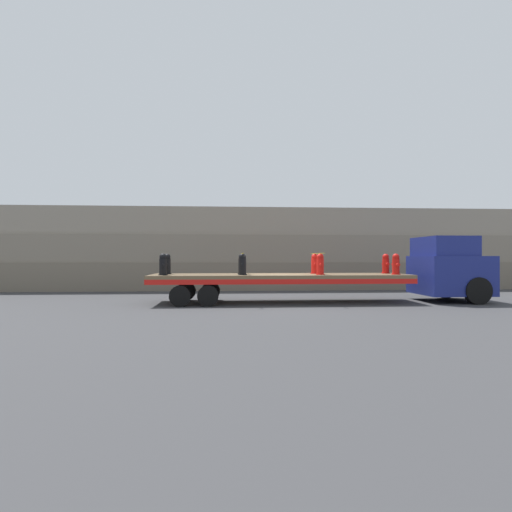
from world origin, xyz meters
TOP-DOWN VIEW (x-y plane):
  - ground_plane at (0.00, 0.00)m, footprint 120.00×120.00m
  - rock_cliff at (0.00, 7.53)m, footprint 60.00×3.30m
  - truck_cab at (7.51, 0.00)m, footprint 2.74×2.74m
  - flatbed_trailer at (-0.57, 0.00)m, footprint 10.82×2.57m
  - fire_hydrant_black_near_0 at (-4.81, -0.54)m, footprint 0.37×0.59m
  - fire_hydrant_black_far_0 at (-4.81, 0.54)m, footprint 0.37×0.59m
  - fire_hydrant_black_near_1 at (-1.60, -0.54)m, footprint 0.37×0.59m
  - fire_hydrant_black_far_1 at (-1.60, 0.54)m, footprint 0.37×0.59m
  - fire_hydrant_red_near_2 at (1.60, -0.54)m, footprint 0.37×0.59m
  - fire_hydrant_red_far_2 at (1.60, 0.54)m, footprint 0.37×0.59m
  - fire_hydrant_red_near_3 at (4.81, -0.54)m, footprint 0.37×0.59m
  - fire_hydrant_red_far_3 at (4.81, 0.54)m, footprint 0.37×0.59m
  - cargo_strap_rear at (-1.60, 0.00)m, footprint 0.05×2.67m
  - cargo_strap_middle at (1.60, 0.00)m, footprint 0.05×2.67m

SIDE VIEW (x-z plane):
  - ground_plane at x=0.00m, z-range 0.00..0.00m
  - flatbed_trailer at x=-0.57m, z-range 0.40..1.60m
  - truck_cab at x=7.51m, z-range 0.01..2.81m
  - fire_hydrant_black_near_0 at x=-4.81m, z-range 1.18..2.06m
  - fire_hydrant_black_far_0 at x=-4.81m, z-range 1.18..2.06m
  - fire_hydrant_black_near_1 at x=-1.60m, z-range 1.18..2.06m
  - fire_hydrant_black_far_1 at x=-1.60m, z-range 1.18..2.06m
  - fire_hydrant_red_near_2 at x=1.60m, z-range 1.18..2.06m
  - fire_hydrant_red_far_2 at x=1.60m, z-range 1.18..2.06m
  - fire_hydrant_red_near_3 at x=4.81m, z-range 1.18..2.06m
  - fire_hydrant_red_far_3 at x=4.81m, z-range 1.18..2.06m
  - cargo_strap_rear at x=-1.60m, z-range 2.07..2.08m
  - cargo_strap_middle at x=1.60m, z-range 2.07..2.08m
  - rock_cliff at x=0.00m, z-range 0.00..4.83m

